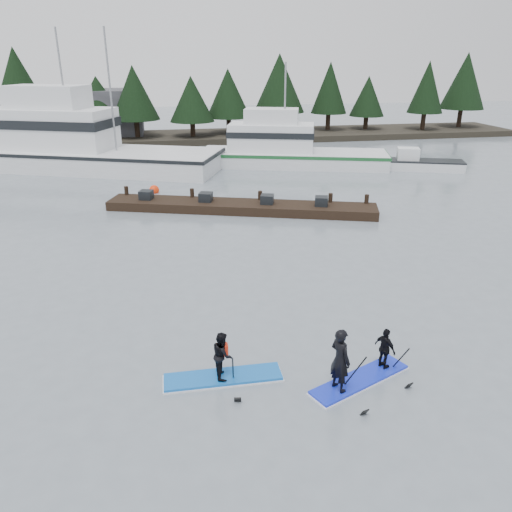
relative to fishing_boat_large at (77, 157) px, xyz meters
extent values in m
plane|color=slate|center=(9.72, -29.29, -0.89)|extent=(160.00, 160.00, 0.00)
cube|color=#2D281E|center=(9.72, 12.71, -0.59)|extent=(70.00, 8.00, 0.60)
cube|color=#4C4C51|center=(-4.28, 14.71, 1.61)|extent=(18.00, 6.00, 5.00)
cube|color=white|center=(0.60, -0.24, -0.75)|extent=(21.35, 13.05, 2.76)
cube|color=white|center=(-1.71, 0.68, 2.13)|extent=(10.19, 7.31, 2.99)
cylinder|color=gray|center=(-0.36, 0.15, 4.92)|extent=(0.14, 0.14, 8.58)
cube|color=white|center=(16.73, -1.97, -0.78)|extent=(15.24, 8.29, 2.09)
cube|color=white|center=(15.05, -1.46, 1.31)|extent=(7.19, 4.81, 2.09)
cylinder|color=gray|center=(16.03, -1.76, 3.57)|extent=(0.14, 0.14, 6.61)
cube|color=white|center=(25.93, -5.32, -0.51)|extent=(6.66, 3.98, 0.75)
cube|color=black|center=(10.64, -13.74, -0.63)|extent=(15.00, 6.68, 0.50)
sphere|color=#F4330C|center=(5.82, -8.66, -0.89)|extent=(0.63, 0.63, 0.63)
sphere|color=#F4330C|center=(25.54, -3.96, -0.89)|extent=(0.48, 0.48, 0.48)
cube|color=blue|center=(7.69, -29.28, -0.83)|extent=(3.18, 0.80, 0.12)
imported|color=black|center=(7.69, -29.28, -0.10)|extent=(0.51, 0.65, 1.33)
cube|color=#F92E14|center=(7.69, -29.28, 0.05)|extent=(0.30, 0.20, 0.32)
cylinder|color=black|center=(7.94, -29.50, -0.56)|extent=(0.17, 0.89, 1.52)
cube|color=#162BD0|center=(11.30, -30.05, -0.83)|extent=(3.08, 1.89, 0.11)
imported|color=black|center=(10.57, -30.37, 0.10)|extent=(0.64, 0.76, 1.76)
cylinder|color=black|center=(10.89, -30.47, -0.34)|extent=(0.30, 0.96, 1.67)
imported|color=black|center=(12.13, -29.69, -0.18)|extent=(0.55, 0.76, 1.20)
cylinder|color=black|center=(12.44, -29.79, -0.64)|extent=(0.27, 0.85, 1.47)
camera|label=1|loc=(6.48, -40.56, 7.27)|focal=35.00mm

